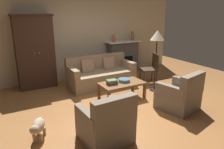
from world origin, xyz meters
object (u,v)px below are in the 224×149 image
(coffee_table, at_px, (122,85))
(couch, at_px, (101,75))
(fireplace, at_px, (123,56))
(mantel_vase_bronze, at_px, (132,36))
(armchair_near_right, at_px, (180,96))
(mantel_vase_terracotta, at_px, (114,38))
(book_stack, at_px, (112,82))
(fruit_bowl, at_px, (124,80))
(floor_lamp, at_px, (157,39))
(armchair_near_left, at_px, (106,124))
(armoire, at_px, (35,52))
(dog, at_px, (38,127))
(side_chair_wooden, at_px, (152,67))

(coffee_table, bearing_deg, couch, 91.21)
(fireplace, distance_m, mantel_vase_bronze, 0.80)
(couch, bearing_deg, armchair_near_right, -70.01)
(mantel_vase_terracotta, height_order, mantel_vase_bronze, mantel_vase_bronze)
(book_stack, height_order, mantel_vase_bronze, mantel_vase_bronze)
(fruit_bowl, xyz_separation_m, book_stack, (-0.36, -0.01, 0.02))
(mantel_vase_bronze, height_order, floor_lamp, floor_lamp)
(armchair_near_left, relative_size, floor_lamp, 0.53)
(fruit_bowl, relative_size, floor_lamp, 0.18)
(armoire, distance_m, armchair_near_left, 3.47)
(mantel_vase_terracotta, relative_size, dog, 0.45)
(book_stack, distance_m, mantel_vase_terracotta, 2.43)
(fireplace, height_order, mantel_vase_terracotta, mantel_vase_terracotta)
(book_stack, relative_size, side_chair_wooden, 0.30)
(coffee_table, distance_m, dog, 2.33)
(armchair_near_left, relative_size, armchair_near_right, 0.96)
(fireplace, distance_m, fruit_bowl, 2.32)
(armoire, relative_size, armchair_near_right, 2.23)
(book_stack, bearing_deg, floor_lamp, 1.33)
(side_chair_wooden, bearing_deg, couch, 158.65)
(book_stack, xyz_separation_m, floor_lamp, (1.37, 0.03, 0.94))
(couch, bearing_deg, armoire, 153.80)
(armchair_near_left, bearing_deg, fireplace, 54.25)
(couch, bearing_deg, mantel_vase_terracotta, 42.76)
(floor_lamp, bearing_deg, fireplace, 84.40)
(fruit_bowl, bearing_deg, side_chair_wooden, 22.52)
(couch, height_order, armchair_near_left, armchair_near_left)
(book_stack, relative_size, armchair_near_right, 0.29)
(book_stack, distance_m, side_chair_wooden, 1.77)
(mantel_vase_bronze, xyz_separation_m, armchair_near_left, (-2.85, -3.42, -0.96))
(dog, bearing_deg, fireplace, 39.27)
(fireplace, distance_m, floor_lamp, 2.15)
(dog, bearing_deg, armchair_near_left, -31.18)
(dog, bearing_deg, floor_lamp, 14.84)
(armchair_near_right, distance_m, floor_lamp, 1.66)
(armchair_near_left, distance_m, armchair_near_right, 2.01)
(dog, bearing_deg, armchair_near_right, -6.34)
(couch, xyz_separation_m, armchair_near_left, (-1.16, -2.55, -0.00))
(fruit_bowl, relative_size, mantel_vase_terracotta, 1.22)
(coffee_table, height_order, book_stack, book_stack)
(couch, relative_size, floor_lamp, 1.17)
(couch, bearing_deg, coffee_table, -88.79)
(side_chair_wooden, relative_size, dog, 1.70)
(armchair_near_left, height_order, floor_lamp, floor_lamp)
(couch, xyz_separation_m, fruit_bowl, (0.12, -1.10, 0.14))
(mantel_vase_bronze, relative_size, armchair_near_right, 0.34)
(fireplace, bearing_deg, armchair_near_left, -125.75)
(book_stack, relative_size, mantel_vase_terracotta, 1.11)
(book_stack, distance_m, floor_lamp, 1.66)
(fireplace, xyz_separation_m, floor_lamp, (-0.19, -1.97, 0.85))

